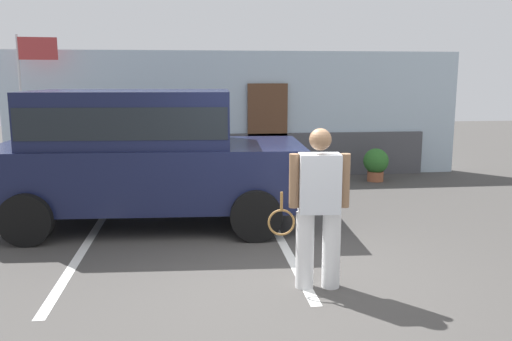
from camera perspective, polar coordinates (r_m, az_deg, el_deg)
The scene contains 8 objects.
ground_plane at distance 6.08m, azimuth 3.48°, elevation -11.74°, with size 40.00×40.00×0.00m, color #423F3D.
parking_stripe_0 at distance 7.56m, azimuth -17.89°, elevation -7.80°, with size 0.12×4.40×0.01m, color silver.
parking_stripe_1 at distance 7.50m, azimuth 2.69°, elevation -7.43°, with size 0.12×4.40×0.01m, color silver.
house_frontage at distance 12.10m, azimuth -1.85°, elevation 5.64°, with size 10.21×0.40×2.81m.
parked_suv at distance 8.23m, azimuth -12.05°, elevation 2.08°, with size 4.69×2.36×2.05m.
tennis_player_man at distance 5.68m, azimuth 6.72°, elevation -3.90°, with size 0.89×0.31×1.73m.
potted_plant_by_porch at distance 11.83m, azimuth 12.74°, elevation 0.79°, with size 0.54×0.54×0.72m.
flag_pole at distance 11.94m, azimuth -23.14°, elevation 8.70°, with size 0.80×0.12×3.09m.
Camera 1 is at (-1.02, -5.56, 2.26)m, focal length 37.27 mm.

